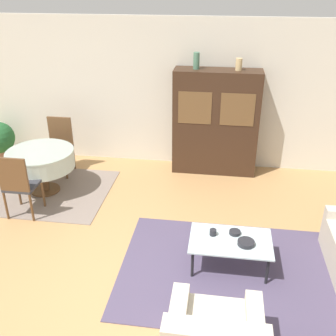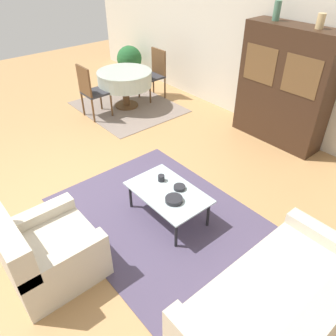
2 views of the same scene
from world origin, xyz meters
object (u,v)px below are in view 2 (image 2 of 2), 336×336
object	(u,v)px
armchair	(46,252)
vase_short	(321,21)
couch	(284,308)
dining_table	(125,79)
potted_plant	(129,60)
cup	(161,178)
dining_chair_near	(91,89)
bowl	(174,200)
dining_chair_far	(155,71)
vase_tall	(277,11)
coffee_table	(168,194)
bowl_small	(179,187)
display_cabinet	(284,87)

from	to	relation	value
armchair	vase_short	distance (m)	4.53
couch	dining_table	size ratio (longest dim) A/B	1.67
couch	potted_plant	bearing A→B (deg)	66.32
dining_table	cup	xyz separation A→B (m)	(2.88, -1.41, -0.15)
dining_chair_near	bowl	xyz separation A→B (m)	(3.28, -0.78, -0.15)
dining_chair_far	bowl	bearing A→B (deg)	144.70
potted_plant	dining_table	bearing A→B (deg)	-37.67
vase_tall	dining_table	bearing A→B (deg)	-153.10
coffee_table	bowl	bearing A→B (deg)	-19.35
bowl_small	bowl	bearing A→B (deg)	-57.27
couch	armchair	bearing A→B (deg)	124.39
vase_tall	couch	bearing A→B (deg)	-49.94
display_cabinet	dining_table	xyz separation A→B (m)	(-2.79, -1.22, -0.35)
couch	dining_chair_near	distance (m)	4.95
dining_chair_near	dining_chair_far	bearing A→B (deg)	90.00
dining_chair_near	bowl_small	bearing A→B (deg)	-10.41
couch	bowl	xyz separation A→B (m)	(-1.58, 0.13, 0.12)
dining_chair_near	bowl	size ratio (longest dim) A/B	4.95
display_cabinet	potted_plant	distance (m)	4.17
dining_table	vase_tall	bearing A→B (deg)	26.90
coffee_table	dining_chair_far	world-z (taller)	dining_chair_far
dining_table	dining_chair_far	size ratio (longest dim) A/B	1.08
dining_table	dining_chair_near	xyz separation A→B (m)	(0.00, -0.77, -0.01)
coffee_table	display_cabinet	bearing A→B (deg)	96.51
display_cabinet	coffee_table	bearing A→B (deg)	-83.49
coffee_table	potted_plant	bearing A→B (deg)	150.37
dining_table	bowl	distance (m)	3.63
display_cabinet	bowl_small	world-z (taller)	display_cabinet
dining_chair_near	bowl	distance (m)	3.38
bowl_small	dining_chair_far	bearing A→B (deg)	146.07
armchair	dining_chair_near	bearing A→B (deg)	143.27
armchair	dining_chair_far	xyz separation A→B (m)	(-2.96, 3.75, 0.26)
couch	bowl_small	xyz separation A→B (m)	(-1.71, 0.33, 0.11)
vase_short	potted_plant	xyz separation A→B (m)	(-4.47, -0.18, -1.52)
armchair	potted_plant	distance (m)	5.90
bowl_small	vase_tall	bearing A→B (deg)	105.94
dining_chair_far	cup	distance (m)	3.62
couch	vase_short	xyz separation A→B (m)	(-1.74, 2.91, 1.67)
vase_short	bowl_small	bearing A→B (deg)	-89.35
bowl	potted_plant	bearing A→B (deg)	150.73
coffee_table	dining_chair_far	bearing A→B (deg)	143.92
display_cabinet	vase_tall	bearing A→B (deg)	179.86
display_cabinet	dining_chair_near	size ratio (longest dim) A/B	1.85
dining_chair_far	vase_short	distance (m)	3.45
dining_table	dining_chair_far	world-z (taller)	dining_chair_far
dining_chair_near	cup	xyz separation A→B (m)	(2.88, -0.64, -0.13)
coffee_table	vase_short	size ratio (longest dim) A/B	5.04
armchair	vase_short	bearing A→B (deg)	87.81
potted_plant	cup	bearing A→B (deg)	-30.14
coffee_table	vase_short	world-z (taller)	vase_short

